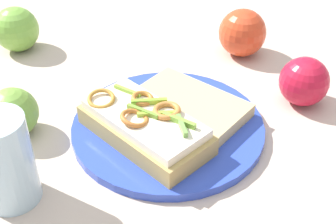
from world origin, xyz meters
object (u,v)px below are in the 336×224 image
plate (168,127)px  apple_0 (242,33)px  apple_2 (16,29)px  apple_3 (13,113)px  apple_1 (304,81)px  bread_slice_side (189,105)px  sandwich (145,125)px  drinking_glass (5,161)px

plate → apple_0: 0.25m
apple_2 → apple_3: bearing=177.2°
apple_1 → apple_2: size_ratio=0.94×
plate → bread_slice_side: bread_slice_side is taller
sandwich → apple_1: (0.03, -0.25, 0.00)m
apple_1 → drinking_glass: 0.43m
plate → drinking_glass: bearing=107.6°
sandwich → apple_1: bearing=-111.6°
plate → bread_slice_side: (0.02, -0.04, 0.02)m
plate → apple_1: apple_1 is taller
apple_3 → drinking_glass: size_ratio=0.60×
plate → sandwich: size_ratio=1.33×
apple_3 → plate: bearing=-105.4°
plate → apple_3: bearing=74.6°
apple_3 → apple_2: bearing=-2.8°
bread_slice_side → apple_1: size_ratio=2.14×
plate → sandwich: (-0.02, 0.04, 0.03)m
bread_slice_side → apple_1: (-0.01, -0.17, 0.01)m
apple_0 → apple_2: size_ratio=1.04×
bread_slice_side → apple_0: 0.21m
sandwich → drinking_glass: (-0.05, 0.17, 0.02)m
plate → apple_3: size_ratio=3.88×
plate → bread_slice_side: bearing=-61.8°
apple_3 → drinking_glass: drinking_glass is taller
apple_0 → apple_1: apple_0 is taller
plate → drinking_glass: drinking_glass is taller
apple_2 → drinking_glass: drinking_glass is taller
apple_3 → apple_0: bearing=-73.5°
plate → apple_2: 0.36m
drinking_glass → bread_slice_side: bearing=-70.7°
plate → apple_1: (0.01, -0.21, 0.03)m
apple_0 → apple_1: bearing=-170.0°
apple_1 → apple_3: (0.05, 0.41, -0.00)m
sandwich → apple_0: bearing=-77.6°
apple_0 → apple_3: apple_0 is taller
bread_slice_side → drinking_glass: (-0.09, 0.25, 0.03)m
apple_1 → drinking_glass: (-0.08, 0.42, 0.02)m
apple_3 → drinking_glass: 0.12m
apple_2 → apple_3: (-0.24, 0.01, -0.01)m
apple_2 → drinking_glass: (-0.36, 0.02, 0.02)m
sandwich → apple_3: apple_3 is taller
sandwich → apple_2: size_ratio=2.54×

